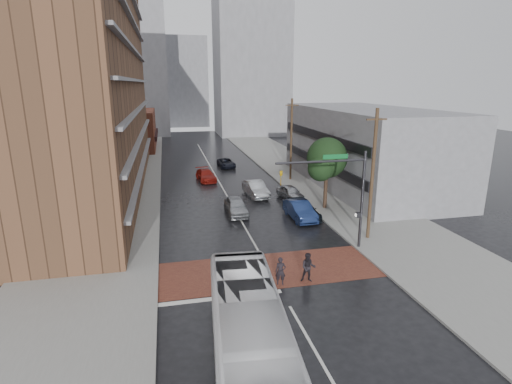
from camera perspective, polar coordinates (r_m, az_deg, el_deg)
ground at (r=25.92m, az=2.16°, el=-11.56°), size 160.00×160.00×0.00m
crosswalk at (r=26.34m, az=1.88°, el=-11.06°), size 14.00×5.00×0.02m
sidewalk_west at (r=49.06m, az=-18.71°, el=0.73°), size 9.00×90.00×0.15m
sidewalk_east at (r=51.79m, az=7.44°, el=2.15°), size 9.00×90.00×0.15m
apartment_block at (r=47.09m, az=-23.48°, el=16.86°), size 10.00×44.00×28.00m
storefront_west at (r=77.02m, az=-17.24°, el=8.46°), size 8.00×16.00×7.00m
building_east at (r=48.49m, az=15.25°, el=6.18°), size 11.00×26.00×9.00m
distant_tower_west at (r=100.76m, az=-18.01°, el=16.98°), size 18.00×16.00×32.00m
distant_tower_east at (r=96.65m, az=-0.72°, el=18.97°), size 16.00×14.00×36.00m
distant_tower_center at (r=117.50m, az=-10.08°, el=15.16°), size 12.00×10.00×24.00m
street_tree at (r=37.96m, az=10.10°, el=4.45°), size 4.20×4.10×6.90m
signal_mast at (r=28.39m, az=12.45°, el=0.71°), size 6.50×0.30×7.20m
utility_pole_near at (r=30.92m, az=16.30°, el=2.40°), size 1.60×0.26×10.00m
utility_pole_far at (r=49.09m, az=5.05°, el=7.51°), size 1.60×0.26×10.00m
transit_bus at (r=16.98m, az=-0.81°, el=-20.77°), size 3.93×12.40×3.40m
pedestrian_a at (r=24.28m, az=3.53°, el=-11.24°), size 0.72×0.57×1.72m
pedestrian_b at (r=24.76m, az=7.48°, el=-10.65°), size 1.06×0.93×1.85m
car_travel_a at (r=36.74m, az=-2.89°, el=-2.03°), size 1.89×4.63×1.57m
car_travel_b at (r=42.55m, az=-0.04°, el=0.44°), size 2.18×5.12×1.64m
car_travel_c at (r=49.88m, az=-7.17°, el=2.38°), size 2.51×4.97×1.38m
suv_travel at (r=57.77m, az=-4.28°, el=4.16°), size 2.40×4.65×1.26m
car_parked_near at (r=35.67m, az=6.28°, el=-2.60°), size 1.86×4.97×1.62m
car_parked_mid at (r=36.13m, az=6.95°, el=-2.64°), size 2.14×4.67×1.32m
car_parked_far at (r=41.74m, az=4.95°, el=-0.07°), size 2.33×4.37×1.41m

